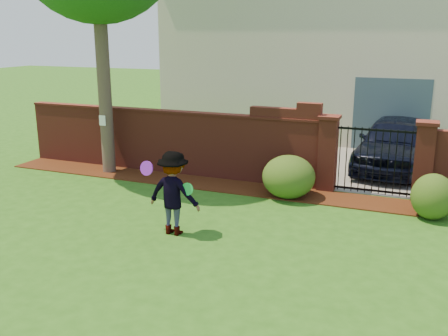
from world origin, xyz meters
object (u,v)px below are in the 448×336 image
at_px(man, 173,194).
at_px(frisbee_purple, 147,168).
at_px(car, 393,145).
at_px(frisbee_green, 187,189).

relative_size(man, frisbee_purple, 5.87).
bearing_deg(car, man, -113.18).
relative_size(car, frisbee_green, 18.38).
height_order(car, frisbee_purple, car).
bearing_deg(frisbee_green, car, 63.58).
distance_m(car, man, 7.38).
xyz_separation_m(frisbee_purple, frisbee_green, (0.82, 0.07, -0.34)).
bearing_deg(frisbee_green, frisbee_purple, -174.80).
relative_size(man, frisbee_green, 6.82).
bearing_deg(man, car, -117.43).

